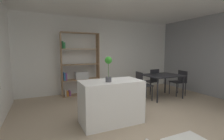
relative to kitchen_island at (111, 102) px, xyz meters
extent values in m
plane|color=tan|center=(0.57, -0.26, -0.46)|extent=(9.56, 9.56, 0.00)
cube|color=silver|center=(0.57, 2.82, 0.92)|extent=(6.95, 0.06, 2.77)
cube|color=white|center=(0.00, 0.00, 0.00)|extent=(1.31, 0.71, 0.93)
cylinder|color=#4C4C51|center=(-0.10, -0.10, 0.52)|extent=(0.12, 0.12, 0.10)
cylinder|color=#476633|center=(-0.10, -0.10, 0.71)|extent=(0.01, 0.01, 0.29)
sphere|color=#329029|center=(-0.10, -0.10, 0.91)|extent=(0.15, 0.15, 0.15)
cube|color=#997551|center=(-0.71, 2.51, 0.63)|extent=(0.02, 0.34, 2.18)
cube|color=#997551|center=(0.58, 2.51, 0.63)|extent=(0.02, 0.34, 2.18)
cube|color=#997551|center=(-0.07, 2.51, 1.71)|extent=(1.31, 0.34, 0.02)
cube|color=#997551|center=(-0.07, 2.51, -0.45)|extent=(1.31, 0.34, 0.02)
cube|color=#997551|center=(-0.07, 2.51, 0.09)|extent=(1.27, 0.34, 0.02)
cube|color=#997551|center=(-0.07, 2.51, 0.63)|extent=(1.27, 0.34, 0.02)
cube|color=#997551|center=(-0.07, 2.51, 1.16)|extent=(1.27, 0.34, 0.02)
cube|color=silver|center=(-0.62, 2.51, -0.35)|extent=(0.04, 0.28, 0.19)
cube|color=orange|center=(-0.55, 2.51, -0.37)|extent=(0.06, 0.28, 0.14)
cube|color=#8E4793|center=(-0.47, 2.51, -0.36)|extent=(0.05, 0.28, 0.16)
cube|color=#2D6BAD|center=(-0.63, 2.51, 0.23)|extent=(0.05, 0.28, 0.26)
cube|color=#8E4793|center=(-0.57, 2.51, 0.22)|extent=(0.04, 0.28, 0.24)
cube|color=#338E4C|center=(-0.65, 2.51, 1.29)|extent=(0.03, 0.28, 0.24)
cube|color=#338E4C|center=(-0.60, 2.51, 1.27)|extent=(0.04, 0.28, 0.20)
cube|color=#B7BABC|center=(-0.04, 2.51, 0.23)|extent=(0.44, 0.30, 0.26)
cube|color=#232328|center=(2.34, 1.05, 0.29)|extent=(1.17, 0.95, 0.03)
cylinder|color=#232328|center=(1.81, 0.64, -0.09)|extent=(0.04, 0.04, 0.74)
cylinder|color=#232328|center=(2.86, 0.64, -0.09)|extent=(0.04, 0.04, 0.74)
cylinder|color=#232328|center=(1.81, 1.46, -0.09)|extent=(0.04, 0.04, 0.74)
cylinder|color=#232328|center=(2.86, 1.46, -0.09)|extent=(0.04, 0.04, 0.74)
cube|color=#232328|center=(2.34, 1.64, -0.01)|extent=(0.44, 0.44, 0.03)
cube|color=#232328|center=(2.35, 1.46, 0.22)|extent=(0.40, 0.07, 0.45)
cylinder|color=#232328|center=(2.49, 1.83, -0.24)|extent=(0.03, 0.03, 0.44)
cylinder|color=#232328|center=(2.15, 1.80, -0.24)|extent=(0.03, 0.03, 0.44)
cylinder|color=#232328|center=(2.52, 1.49, -0.24)|extent=(0.03, 0.03, 0.44)
cylinder|color=#232328|center=(2.18, 1.46, -0.24)|extent=(0.03, 0.03, 0.44)
cube|color=#232328|center=(1.63, 1.05, 0.01)|extent=(0.45, 0.45, 0.03)
cube|color=#232328|center=(1.44, 1.07, 0.23)|extent=(0.07, 0.41, 0.41)
cylinder|color=#232328|center=(1.79, 0.86, -0.23)|extent=(0.03, 0.03, 0.47)
cylinder|color=#232328|center=(1.82, 1.21, -0.23)|extent=(0.03, 0.03, 0.47)
cylinder|color=#232328|center=(1.43, 0.89, -0.23)|extent=(0.03, 0.03, 0.47)
cylinder|color=#232328|center=(1.47, 1.24, -0.23)|extent=(0.03, 0.03, 0.47)
cube|color=#232328|center=(3.04, 1.05, 0.01)|extent=(0.48, 0.50, 0.03)
cube|color=#232328|center=(3.24, 1.02, 0.21)|extent=(0.09, 0.44, 0.38)
cylinder|color=#232328|center=(2.89, 1.26, -0.23)|extent=(0.03, 0.03, 0.46)
cylinder|color=#232328|center=(2.84, 0.88, -0.23)|extent=(0.03, 0.03, 0.46)
cylinder|color=#232328|center=(3.25, 1.21, -0.23)|extent=(0.03, 0.03, 0.46)
cylinder|color=#232328|center=(3.20, 0.83, -0.23)|extent=(0.03, 0.03, 0.46)
camera|label=1|loc=(-1.38, -3.11, 1.10)|focal=25.87mm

